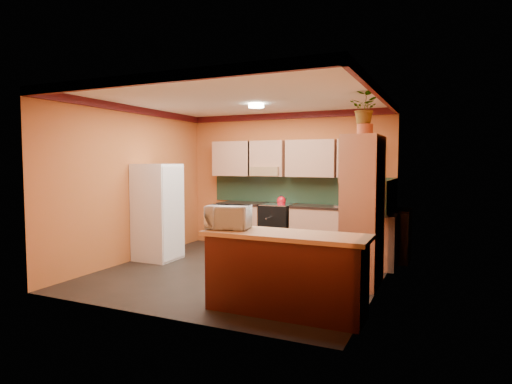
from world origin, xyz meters
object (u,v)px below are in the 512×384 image
at_px(breakfast_bar, 285,275).
at_px(stove, 277,228).
at_px(base_cabinets_back, 308,230).
at_px(pantry, 363,211).
at_px(fridge, 158,212).
at_px(microwave, 228,217).

bearing_deg(breakfast_bar, stove, 113.05).
distance_m(stove, breakfast_bar, 3.47).
bearing_deg(stove, breakfast_bar, -66.95).
distance_m(base_cabinets_back, pantry, 2.19).
bearing_deg(fridge, breakfast_bar, -28.19).
bearing_deg(pantry, breakfast_bar, -110.55).
height_order(base_cabinets_back, pantry, pantry).
bearing_deg(base_cabinets_back, fridge, -145.40).
bearing_deg(pantry, fridge, 178.91).
bearing_deg(base_cabinets_back, pantry, -51.35).
distance_m(stove, microwave, 3.31).
distance_m(base_cabinets_back, breakfast_bar, 3.28).
height_order(base_cabinets_back, microwave, microwave).
height_order(base_cabinets_back, stove, stove).
bearing_deg(breakfast_bar, microwave, 180.00).
bearing_deg(microwave, base_cabinets_back, 78.64).
relative_size(breakfast_bar, microwave, 3.54).
xyz_separation_m(base_cabinets_back, pantry, (1.32, -1.64, 0.61)).
distance_m(fridge, microwave, 2.81).
bearing_deg(base_cabinets_back, breakfast_bar, -77.06).
bearing_deg(breakfast_bar, base_cabinets_back, 102.94).
height_order(fridge, microwave, fridge).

